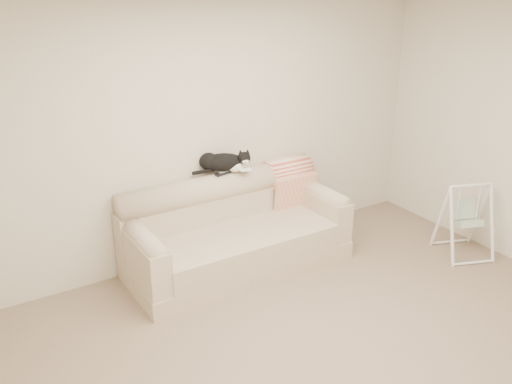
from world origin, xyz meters
TOP-DOWN VIEW (x-y plane):
  - ground_plane at (0.00, 0.00)m, footprint 5.00×5.00m
  - room_shell at (0.00, 0.00)m, footprint 5.04×4.04m
  - sofa at (0.01, 1.62)m, footprint 2.20×0.93m
  - remote_a at (0.03, 1.85)m, footprint 0.19×0.08m
  - remote_b at (0.24, 1.85)m, footprint 0.17×0.12m
  - tuxedo_cat at (0.05, 1.88)m, footprint 0.58×0.41m
  - throw_blanket at (0.82, 1.84)m, footprint 0.50×0.38m
  - baby_swing at (2.15, 0.55)m, footprint 0.63×0.65m

SIDE VIEW (x-z plane):
  - ground_plane at x=0.00m, z-range 0.00..0.00m
  - sofa at x=0.01m, z-range -0.10..0.80m
  - baby_swing at x=2.15m, z-range 0.00..0.79m
  - throw_blanket at x=0.82m, z-range 0.44..1.01m
  - remote_b at x=0.24m, z-range 0.90..0.92m
  - remote_a at x=0.03m, z-range 0.90..0.92m
  - tuxedo_cat at x=0.05m, z-range 0.89..1.13m
  - room_shell at x=0.00m, z-range 0.23..2.83m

